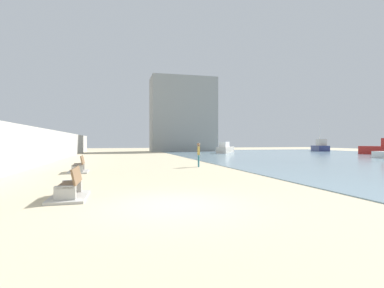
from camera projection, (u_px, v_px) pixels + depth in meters
The scene contains 9 objects.
ground_plane at pixel (135, 162), 25.76m from camera, with size 120.00×120.00×0.00m, color #C6B793.
seawall at pixel (41, 146), 23.92m from camera, with size 0.80×64.00×2.86m, color #ADAAA3.
water_bay at pixel (361, 158), 31.64m from camera, with size 36.00×68.00×0.04m, color #7A99A8.
bench_near at pixel (70, 191), 9.36m from camera, with size 1.10×2.10×0.98m.
bench_far at pixel (79, 168), 17.32m from camera, with size 1.18×2.14×0.98m.
person_walking at pixel (199, 153), 21.01m from camera, with size 0.26×0.52×1.72m.
boat_nearest at pixel (225, 149), 47.42m from camera, with size 5.29×7.32×1.76m.
boat_mid_bay at pixel (320, 147), 55.62m from camera, with size 3.67×5.59×5.84m.
harbor_building at pixel (183, 115), 55.42m from camera, with size 12.00×6.00×13.79m, color gray.
Camera 1 is at (-1.44, -8.20, 1.80)m, focal length 27.49 mm.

